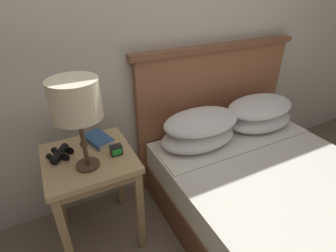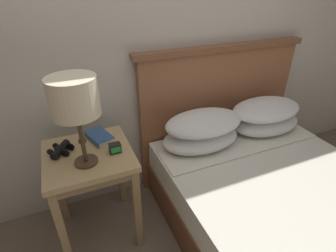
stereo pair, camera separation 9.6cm
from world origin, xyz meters
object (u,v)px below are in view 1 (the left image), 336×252
Objects in this scene: nightstand at (91,170)px; book_on_nightstand at (98,139)px; alarm_clock at (116,150)px; table_lamp at (76,101)px; bed at (273,191)px; binoculars_pair at (60,154)px.

book_on_nightstand reaches higher than nightstand.
alarm_clock is at bearing -71.56° from book_on_nightstand.
book_on_nightstand is at bearing 63.02° from table_lamp.
table_lamp reaches higher than nightstand.
bed reaches higher than binoculars_pair.
alarm_clock is at bearing -22.49° from binoculars_pair.
binoculars_pair is at bearing 157.87° from bed.
binoculars_pair reaches higher than nightstand.
book_on_nightstand is 1.44× the size of binoculars_pair.
nightstand is 2.95× the size of book_on_nightstand.
nightstand is at bearing 77.98° from table_lamp.
book_on_nightstand is 0.25m from binoculars_pair.
bed is 1.42m from binoculars_pair.
alarm_clock is (0.06, -0.19, 0.01)m from book_on_nightstand.
table_lamp is 0.40m from alarm_clock.
binoculars_pair is at bearing 155.57° from nightstand.
table_lamp reaches higher than binoculars_pair.
nightstand is 4.26× the size of binoculars_pair.
table_lamp is at bearing 162.63° from bed.
table_lamp is 2.21× the size of book_on_nightstand.
nightstand is 0.50m from table_lamp.
alarm_clock is (0.16, -0.06, 0.13)m from nightstand.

